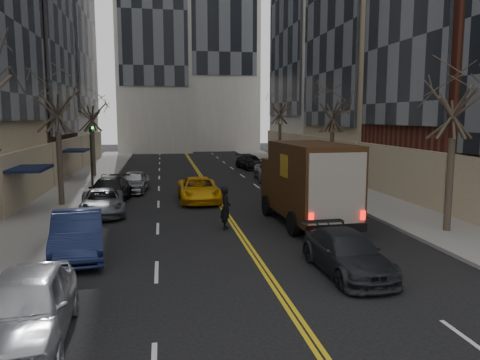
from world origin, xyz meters
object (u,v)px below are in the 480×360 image
object	(u,v)px
pedestrian	(226,208)
ups_truck	(308,184)
taxi	(199,190)
observer_sedan	(347,253)

from	to	relation	value
pedestrian	ups_truck	bearing A→B (deg)	-78.51
ups_truck	taxi	xyz separation A→B (m)	(-4.50, 6.87, -1.23)
ups_truck	taxi	size ratio (longest dim) A/B	1.40
taxi	pedestrian	distance (m)	7.15
observer_sedan	pedestrian	bearing A→B (deg)	112.63
ups_truck	observer_sedan	bearing A→B (deg)	-99.70
ups_truck	taxi	distance (m)	8.30
ups_truck	pedestrian	xyz separation A→B (m)	(-3.87, -0.25, -0.97)
ups_truck	observer_sedan	size ratio (longest dim) A/B	1.54
observer_sedan	taxi	distance (m)	14.16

